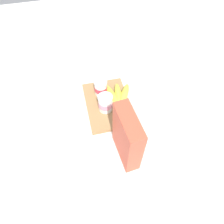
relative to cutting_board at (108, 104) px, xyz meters
name	(u,v)px	position (x,y,z in m)	size (l,w,h in m)	color
ground_plane	(108,105)	(0.00, 0.00, -0.01)	(2.40, 2.40, 0.00)	silver
cutting_board	(108,104)	(0.00, 0.00, 0.00)	(0.32, 0.22, 0.02)	#A37A4C
cereal_box	(127,138)	(-0.28, -0.02, 0.12)	(0.18, 0.06, 0.27)	#D85138
yogurt_cup_front	(105,103)	(-0.03, 0.02, 0.06)	(0.07, 0.07, 0.09)	white
yogurt_cup_back	(101,88)	(0.07, 0.02, 0.05)	(0.07, 0.07, 0.08)	white
banana_bunch	(116,96)	(0.02, -0.05, 0.03)	(0.19, 0.21, 0.04)	gold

